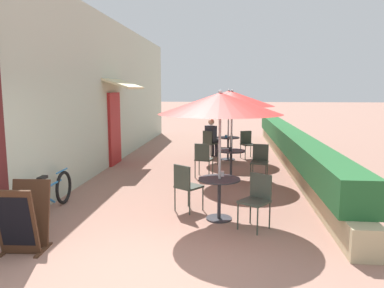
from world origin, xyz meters
TOP-DOWN VIEW (x-y plane):
  - ground_plane at (0.00, 0.00)m, footprint 120.00×120.00m
  - cafe_facade_wall at (-2.54, 6.94)m, footprint 0.98×14.14m
  - planter_hedge at (2.75, 6.97)m, footprint 0.60×13.14m
  - patio_table_near at (0.81, 1.89)m, footprint 0.71×0.71m
  - patio_umbrella_near at (0.81, 1.89)m, footprint 2.05×2.05m
  - cafe_chair_near_left at (1.42, 1.55)m, footprint 0.56×0.56m
  - cafe_chair_near_right at (0.21, 2.24)m, footprint 0.56×0.56m
  - coffee_cup_near at (0.86, 2.06)m, footprint 0.07×0.07m
  - patio_table_mid at (1.02, 4.84)m, footprint 0.71×0.71m
  - patio_umbrella_mid at (1.02, 4.84)m, footprint 2.05×2.05m
  - cafe_chair_mid_left at (0.33, 4.90)m, footprint 0.47×0.47m
  - cafe_chair_mid_right at (1.71, 4.77)m, footprint 0.47×0.47m
  - coffee_cup_mid at (1.00, 4.76)m, footprint 0.07×0.07m
  - patio_table_far at (0.93, 7.36)m, footprint 0.71×0.71m
  - patio_umbrella_far at (0.93, 7.36)m, footprint 2.05×2.05m
  - cafe_chair_far_left at (0.92, 6.66)m, footprint 0.45×0.45m
  - cafe_chair_far_right at (1.54, 7.70)m, footprint 0.52×0.52m
  - cafe_chair_far_back at (0.33, 7.72)m, footprint 0.56×0.56m
  - seated_patron_far_back at (0.40, 7.81)m, footprint 0.50×0.51m
  - coffee_cup_far at (0.87, 7.21)m, footprint 0.07×0.07m
  - bicycle_leaning at (-2.20, 1.95)m, footprint 0.10×1.68m
  - menu_board at (-1.80, 0.36)m, footprint 0.58×0.66m

SIDE VIEW (x-z plane):
  - ground_plane at x=0.00m, z-range 0.00..0.00m
  - bicycle_leaning at x=-2.20m, z-range -0.03..0.70m
  - menu_board at x=-1.80m, z-range -0.01..0.93m
  - patio_table_near at x=0.81m, z-range 0.14..0.85m
  - patio_table_mid at x=1.02m, z-range 0.14..0.85m
  - patio_table_far at x=0.93m, z-range 0.14..0.85m
  - cafe_chair_near_left at x=1.42m, z-range 0.08..0.95m
  - cafe_chair_near_right at x=0.21m, z-range 0.08..0.95m
  - cafe_chair_mid_left at x=0.33m, z-range 0.08..0.95m
  - cafe_chair_mid_right at x=1.71m, z-range 0.08..0.95m
  - cafe_chair_far_left at x=0.92m, z-range 0.08..0.95m
  - cafe_chair_far_right at x=1.54m, z-range 0.08..0.95m
  - cafe_chair_far_back at x=0.33m, z-range 0.08..0.95m
  - planter_hedge at x=2.75m, z-range 0.03..1.04m
  - seated_patron_far_back at x=0.40m, z-range 0.06..1.31m
  - coffee_cup_near at x=0.86m, z-range 0.71..0.80m
  - coffee_cup_mid at x=1.00m, z-range 0.71..0.80m
  - coffee_cup_far at x=0.87m, z-range 0.71..0.80m
  - patio_umbrella_near at x=0.81m, z-range 0.87..3.07m
  - patio_umbrella_mid at x=1.02m, z-range 0.87..3.07m
  - patio_umbrella_far at x=0.93m, z-range 0.87..3.07m
  - cafe_facade_wall at x=-2.54m, z-range -0.01..4.19m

